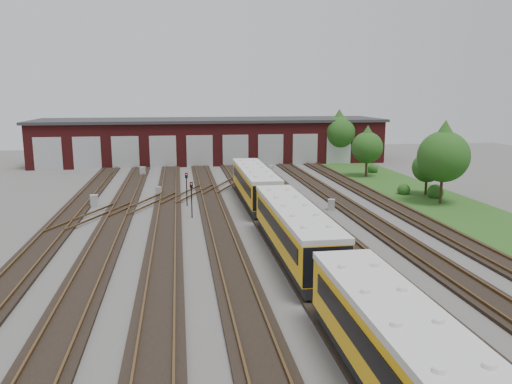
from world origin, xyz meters
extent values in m
plane|color=#4B4846|center=(0.00, 0.00, 0.00)|extent=(120.00, 120.00, 0.00)
cube|color=black|center=(-14.00, 0.00, 0.09)|extent=(2.40, 70.00, 0.18)
cube|color=brown|center=(-14.72, 0.00, 0.26)|extent=(0.10, 70.00, 0.15)
cube|color=brown|center=(-13.28, 0.00, 0.26)|extent=(0.10, 70.00, 0.15)
cube|color=black|center=(-10.00, 0.00, 0.09)|extent=(2.40, 70.00, 0.18)
cube|color=brown|center=(-10.72, 0.00, 0.26)|extent=(0.10, 70.00, 0.15)
cube|color=brown|center=(-9.28, 0.00, 0.26)|extent=(0.10, 70.00, 0.15)
cube|color=black|center=(-6.00, 0.00, 0.09)|extent=(2.40, 70.00, 0.18)
cube|color=brown|center=(-6.72, 0.00, 0.26)|extent=(0.10, 70.00, 0.15)
cube|color=brown|center=(-5.28, 0.00, 0.26)|extent=(0.10, 70.00, 0.15)
cube|color=black|center=(-2.00, 0.00, 0.09)|extent=(2.40, 70.00, 0.18)
cube|color=brown|center=(-2.72, 0.00, 0.26)|extent=(0.10, 70.00, 0.15)
cube|color=brown|center=(-1.28, 0.00, 0.26)|extent=(0.10, 70.00, 0.15)
cube|color=black|center=(2.00, 0.00, 0.09)|extent=(2.40, 70.00, 0.18)
cube|color=brown|center=(1.28, 0.00, 0.26)|extent=(0.10, 70.00, 0.15)
cube|color=brown|center=(2.72, 0.00, 0.26)|extent=(0.10, 70.00, 0.15)
cube|color=black|center=(6.00, 0.00, 0.09)|extent=(2.40, 70.00, 0.18)
cube|color=brown|center=(5.28, 0.00, 0.26)|extent=(0.10, 70.00, 0.15)
cube|color=brown|center=(6.72, 0.00, 0.26)|extent=(0.10, 70.00, 0.15)
cube|color=black|center=(10.00, 0.00, 0.09)|extent=(2.40, 70.00, 0.18)
cube|color=brown|center=(9.28, 0.00, 0.26)|extent=(0.10, 70.00, 0.15)
cube|color=brown|center=(10.72, 0.00, 0.26)|extent=(0.10, 70.00, 0.15)
cube|color=black|center=(14.00, 0.00, 0.09)|extent=(2.40, 70.00, 0.18)
cube|color=brown|center=(13.28, 0.00, 0.26)|extent=(0.10, 70.00, 0.15)
cube|color=brown|center=(14.72, 0.00, 0.26)|extent=(0.10, 70.00, 0.15)
cube|color=brown|center=(-8.00, 10.00, 0.26)|extent=(5.40, 9.62, 0.15)
cube|color=brown|center=(-4.00, 14.00, 0.26)|extent=(5.40, 9.62, 0.15)
cube|color=brown|center=(0.00, 18.00, 0.26)|extent=(5.40, 9.62, 0.15)
cube|color=brown|center=(-12.00, 6.00, 0.26)|extent=(5.40, 9.62, 0.15)
cube|color=brown|center=(4.00, 22.00, 0.26)|extent=(5.40, 9.62, 0.15)
cube|color=#551516|center=(0.00, 40.00, 3.00)|extent=(50.00, 12.00, 6.00)
cube|color=#2D2D30|center=(0.00, 40.00, 6.15)|extent=(51.00, 12.50, 0.40)
cube|color=#A8ABAE|center=(-22.00, 33.98, 2.20)|extent=(3.60, 0.12, 4.40)
cube|color=#A8ABAE|center=(-17.00, 33.98, 2.20)|extent=(3.60, 0.12, 4.40)
cube|color=#A8ABAE|center=(-12.00, 33.98, 2.20)|extent=(3.60, 0.12, 4.40)
cube|color=#A8ABAE|center=(-7.00, 33.98, 2.20)|extent=(3.60, 0.12, 4.40)
cube|color=#A8ABAE|center=(-2.00, 33.98, 2.20)|extent=(3.60, 0.12, 4.40)
cube|color=#A8ABAE|center=(3.00, 33.98, 2.20)|extent=(3.60, 0.12, 4.40)
cube|color=#A8ABAE|center=(8.00, 33.98, 2.20)|extent=(3.60, 0.12, 4.40)
cube|color=#A8ABAE|center=(13.00, 33.98, 2.20)|extent=(3.60, 0.12, 4.40)
cube|color=#A8ABAE|center=(18.00, 33.98, 2.20)|extent=(3.60, 0.12, 4.40)
cube|color=#274D19|center=(19.00, 10.00, 0.03)|extent=(8.00, 55.00, 0.05)
cube|color=#F7AA0D|center=(2.00, -22.30, 1.96)|extent=(2.57, 14.38, 2.11)
cube|color=silver|center=(2.00, -22.30, 3.16)|extent=(2.67, 14.38, 0.29)
cube|color=black|center=(0.74, -22.29, 2.20)|extent=(0.13, 12.64, 0.81)
cube|color=black|center=(3.26, -22.31, 2.20)|extent=(0.13, 12.64, 0.81)
cube|color=black|center=(2.00, -6.30, 0.62)|extent=(2.28, 14.38, 0.57)
cube|color=#F7AA0D|center=(2.00, -6.30, 1.96)|extent=(2.57, 14.38, 2.11)
cube|color=silver|center=(2.00, -6.30, 3.16)|extent=(2.67, 14.38, 0.29)
cube|color=black|center=(0.74, -6.29, 2.20)|extent=(0.13, 12.64, 0.81)
cube|color=black|center=(3.26, -6.31, 2.20)|extent=(0.13, 12.64, 0.81)
cube|color=black|center=(2.00, 9.70, 0.62)|extent=(2.28, 14.38, 0.57)
cube|color=#F7AA0D|center=(2.00, 9.70, 1.96)|extent=(2.57, 14.38, 2.11)
cube|color=silver|center=(2.00, 9.70, 3.16)|extent=(2.67, 14.38, 0.29)
cube|color=black|center=(0.74, 9.71, 2.20)|extent=(0.13, 12.64, 0.81)
cube|color=black|center=(3.26, 9.69, 2.20)|extent=(0.13, 12.64, 0.81)
cylinder|color=black|center=(-3.94, 4.96, 1.25)|extent=(0.09, 0.09, 2.50)
cube|color=black|center=(-3.94, 4.96, 2.74)|extent=(0.25, 0.16, 0.47)
sphere|color=red|center=(-3.94, 4.87, 2.83)|extent=(0.11, 0.11, 0.11)
cylinder|color=black|center=(-4.26, 9.47, 1.29)|extent=(0.09, 0.09, 2.57)
cube|color=black|center=(-4.26, 9.47, 2.81)|extent=(0.25, 0.16, 0.47)
sphere|color=red|center=(-4.26, 9.37, 2.90)|extent=(0.11, 0.11, 0.11)
cylinder|color=black|center=(2.38, 14.69, 1.20)|extent=(0.09, 0.09, 2.40)
cube|color=black|center=(2.38, 14.69, 2.64)|extent=(0.24, 0.15, 0.47)
sphere|color=red|center=(2.38, 14.60, 2.74)|extent=(0.11, 0.11, 0.11)
cylinder|color=black|center=(2.86, 9.55, 1.34)|extent=(0.11, 0.11, 2.67)
cube|color=black|center=(2.86, 9.55, 2.94)|extent=(0.32, 0.26, 0.54)
sphere|color=red|center=(2.86, 9.44, 3.05)|extent=(0.13, 0.13, 0.13)
cube|color=#96979A|center=(-12.52, 10.35, 0.56)|extent=(0.74, 0.64, 1.11)
cube|color=#96979A|center=(-9.38, 27.65, 0.55)|extent=(0.71, 0.62, 1.09)
cube|color=#96979A|center=(-6.98, 14.90, 0.43)|extent=(0.61, 0.55, 0.85)
cube|color=#96979A|center=(6.63, 26.71, 0.50)|extent=(0.73, 0.66, 1.01)
cube|color=#96979A|center=(8.21, 5.91, 0.48)|extent=(0.71, 0.65, 0.97)
cylinder|color=#342317|center=(18.27, 35.00, 1.22)|extent=(0.27, 0.27, 2.44)
sphere|color=#194112|center=(18.27, 35.00, 4.48)|extent=(4.75, 4.75, 4.75)
cone|color=#194112|center=(18.27, 35.00, 6.18)|extent=(4.07, 4.07, 3.40)
cylinder|color=#342317|center=(17.78, 22.48, 0.98)|extent=(0.26, 0.26, 1.96)
sphere|color=#194112|center=(17.78, 22.48, 3.59)|extent=(3.80, 3.80, 3.80)
cone|color=#194112|center=(17.78, 22.48, 4.95)|extent=(3.26, 3.26, 2.72)
cylinder|color=#342317|center=(18.94, 6.78, 1.20)|extent=(0.26, 0.26, 2.40)
sphere|color=#194112|center=(18.94, 6.78, 4.40)|extent=(4.66, 4.66, 4.66)
cone|color=#194112|center=(18.94, 6.78, 6.06)|extent=(4.00, 4.00, 3.33)
cylinder|color=#342317|center=(19.57, 10.81, 0.76)|extent=(0.25, 0.25, 1.52)
sphere|color=#194112|center=(19.57, 10.81, 2.79)|extent=(2.96, 2.96, 2.96)
cone|color=#194112|center=(19.57, 10.81, 3.84)|extent=(2.53, 2.53, 2.11)
sphere|color=#194112|center=(17.51, 11.39, 0.64)|extent=(1.27, 1.27, 1.27)
sphere|color=#194112|center=(19.84, 9.39, 0.78)|extent=(1.57, 1.57, 1.57)
sphere|color=#194112|center=(19.77, 25.28, 0.67)|extent=(1.34, 1.34, 1.34)
camera|label=1|loc=(-4.87, -35.15, 10.02)|focal=35.00mm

